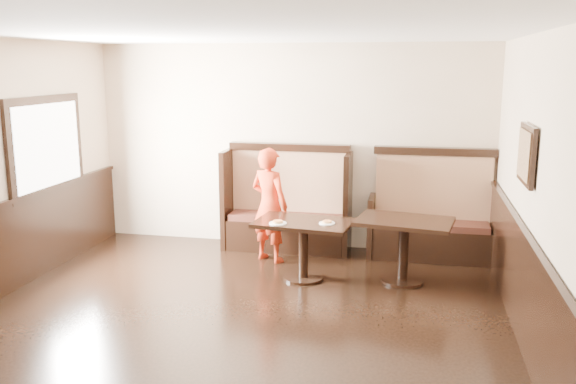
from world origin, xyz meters
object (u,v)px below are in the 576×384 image
(booth_main, at_px, (287,211))
(booth_neighbor, at_px, (432,222))
(table_main, at_px, (303,235))
(child, at_px, (269,205))
(table_neighbor, at_px, (404,235))

(booth_main, relative_size, booth_neighbor, 1.06)
(table_main, xyz_separation_m, child, (-0.56, 0.60, 0.20))
(booth_main, xyz_separation_m, table_neighbor, (1.61, -1.04, 0.04))
(booth_neighbor, xyz_separation_m, table_neighbor, (-0.34, -1.04, 0.08))
(booth_main, distance_m, table_neighbor, 1.92)
(child, bearing_deg, table_main, 156.86)
(booth_main, bearing_deg, table_main, -69.48)
(booth_main, height_order, table_main, booth_main)
(booth_neighbor, bearing_deg, table_neighbor, -108.11)
(table_main, bearing_deg, booth_main, 116.92)
(booth_neighbor, distance_m, child, 2.16)
(booth_neighbor, height_order, table_neighbor, booth_neighbor)
(booth_neighbor, bearing_deg, child, -164.05)
(booth_neighbor, distance_m, table_main, 1.92)
(booth_main, xyz_separation_m, child, (-0.11, -0.59, 0.22))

